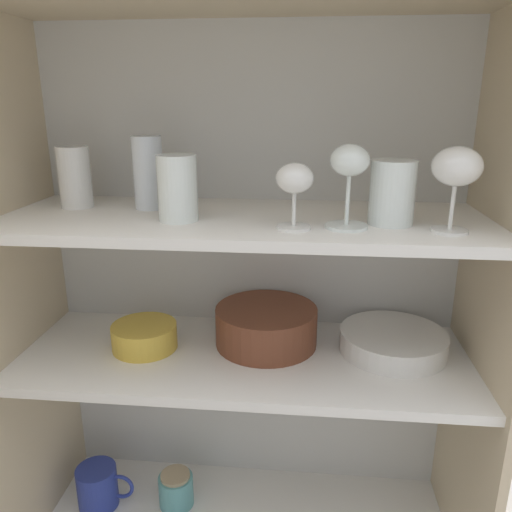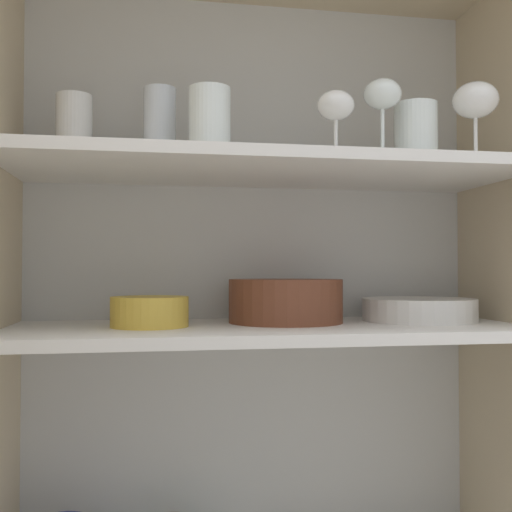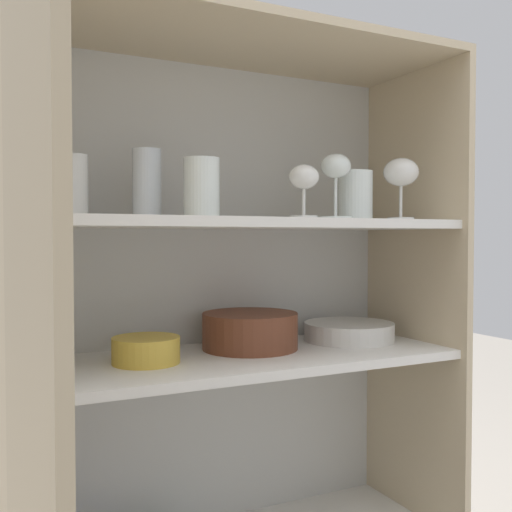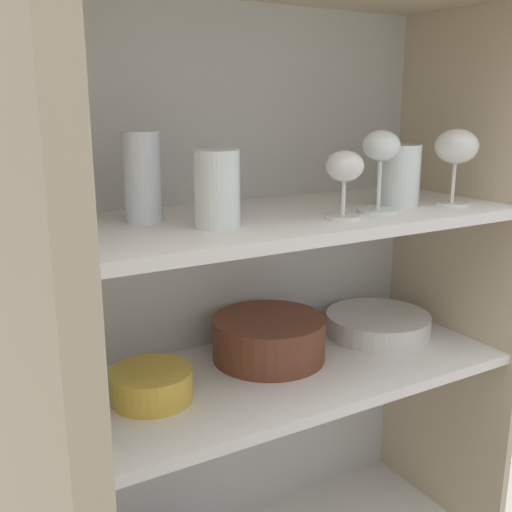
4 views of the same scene
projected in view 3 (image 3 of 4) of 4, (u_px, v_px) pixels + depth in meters
cupboard_back_panel at (211, 346)px, 1.48m from camera, size 0.97×0.02×1.36m
cupboard_side_left at (9, 384)px, 1.10m from camera, size 0.02×0.38×1.36m
cupboard_side_right at (412, 343)px, 1.52m from camera, size 0.02×0.38×1.36m
cupboard_top_panel at (243, 42)px, 1.29m from camera, size 0.97×0.38×0.02m
shelf_board_middle at (243, 359)px, 1.31m from camera, size 0.93×0.35×0.02m
shelf_board_upper at (243, 224)px, 1.30m from camera, size 0.93×0.35×0.02m
cupboard_door at (31, 465)px, 0.71m from camera, size 0.02×0.49×1.36m
tumbler_glass_0 at (202, 188)px, 1.21m from camera, size 0.07×0.07×0.12m
tumbler_glass_1 at (147, 184)px, 1.26m from camera, size 0.06×0.06×0.15m
tumbler_glass_2 at (71, 186)px, 1.19m from camera, size 0.07×0.07×0.12m
tumbler_glass_3 at (355, 196)px, 1.39m from camera, size 0.08×0.08×0.11m
wine_glass_0 at (304, 181)px, 1.26m from camera, size 0.06×0.06×0.11m
wine_glass_1 at (336, 173)px, 1.32m from camera, size 0.07×0.07×0.14m
wine_glass_2 at (401, 175)px, 1.38m from camera, size 0.08×0.08×0.14m
plate_stack_white at (349, 331)px, 1.49m from camera, size 0.22×0.22×0.04m
mixing_bowl_large at (250, 329)px, 1.38m from camera, size 0.22×0.22×0.08m
serving_bowl_small at (146, 349)px, 1.22m from camera, size 0.14×0.14×0.05m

